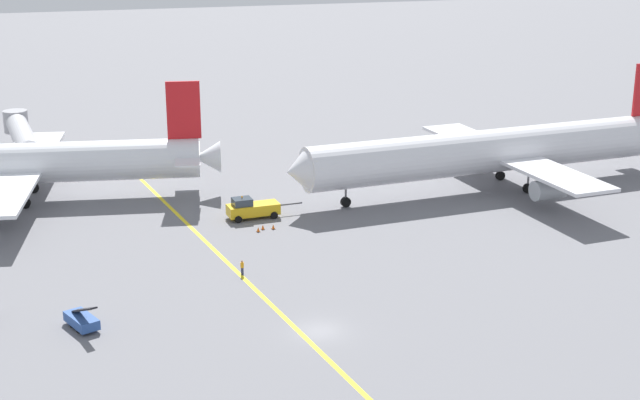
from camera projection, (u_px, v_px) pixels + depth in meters
ground_plane at (319, 331)px, 82.90m from camera, size 600.00×600.00×0.00m
taxiway_stripe at (259, 293)px, 91.13m from camera, size 17.10×118.91×0.01m
airliner_at_gate_left at (2, 165)px, 118.81m from camera, size 57.00×41.35×15.28m
airliner_being_pushed at (495, 151)px, 124.09m from camera, size 59.34×38.70×15.84m
pushback_tug at (252, 208)px, 113.27m from camera, size 9.62×3.10×2.99m
gse_belt_loader_portside at (82, 320)px, 83.20m from camera, size 3.13×5.03×3.02m
ground_crew_ramp_agent_by_cones at (242, 267)px, 95.51m from camera, size 0.36×0.36×1.62m
traffic_cone_wingtip_starboard at (258, 230)px, 108.60m from camera, size 0.44×0.44×0.60m
traffic_cone_nose_right at (273, 227)px, 109.54m from camera, size 0.44×0.44×0.60m
traffic_cone_wingtip_port at (263, 227)px, 109.42m from camera, size 0.44×0.44×0.60m
jet_bridge at (21, 133)px, 139.91m from camera, size 5.41×23.23×5.89m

